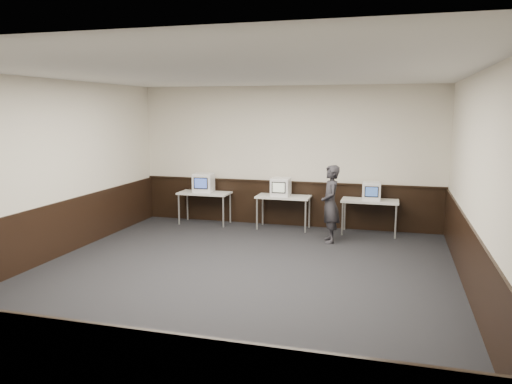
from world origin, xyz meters
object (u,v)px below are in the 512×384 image
(person, at_px, (330,204))
(desk_center, at_px, (283,199))
(emac_center, at_px, (281,187))
(desk_right, at_px, (370,203))
(emac_right, at_px, (371,191))
(desk_left, at_px, (205,195))
(emac_left, at_px, (204,183))

(person, bearing_deg, desk_center, -143.88)
(emac_center, bearing_deg, desk_right, 0.49)
(emac_center, relative_size, emac_right, 1.03)
(desk_center, xyz_separation_m, emac_center, (-0.06, -0.04, 0.28))
(desk_center, height_order, person, person)
(desk_left, relative_size, emac_center, 2.68)
(desk_left, relative_size, emac_right, 2.75)
(desk_center, relative_size, person, 0.76)
(desk_left, relative_size, desk_center, 1.00)
(desk_right, bearing_deg, desk_left, 180.00)
(desk_left, distance_m, desk_right, 3.80)
(desk_center, bearing_deg, person, -37.67)
(emac_center, relative_size, person, 0.29)
(desk_left, height_order, person, person)
(desk_left, bearing_deg, desk_right, 0.00)
(emac_center, xyz_separation_m, emac_right, (1.97, 0.05, -0.01))
(emac_left, xyz_separation_m, emac_right, (3.84, -0.00, -0.03))
(desk_left, distance_m, emac_center, 1.87)
(desk_left, xyz_separation_m, emac_left, (-0.02, 0.01, 0.29))
(desk_right, height_order, emac_right, emac_right)
(desk_center, height_order, emac_left, emac_left)
(emac_right, bearing_deg, desk_right, -162.47)
(desk_right, xyz_separation_m, person, (-0.73, -0.90, 0.11))
(desk_right, height_order, person, person)
(emac_left, bearing_deg, desk_center, -6.00)
(emac_center, bearing_deg, desk_center, 35.94)
(desk_center, bearing_deg, emac_right, 0.22)
(desk_left, bearing_deg, emac_left, 160.82)
(desk_left, bearing_deg, emac_right, 0.11)
(desk_center, height_order, desk_right, same)
(desk_right, relative_size, person, 0.76)
(desk_center, bearing_deg, desk_right, 0.00)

